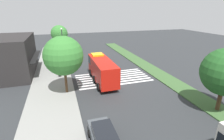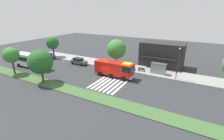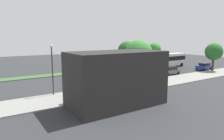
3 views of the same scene
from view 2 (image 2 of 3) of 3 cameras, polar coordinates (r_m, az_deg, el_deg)
ground_plane at (r=35.68m, az=-2.88°, el=-2.95°), size 120.00×120.00×0.00m
sidewalk at (r=43.31m, az=3.54°, el=1.33°), size 60.00×5.79×0.14m
median_strip at (r=29.87m, az=-10.89°, el=-7.95°), size 60.00×3.00×0.14m
crosswalk at (r=34.56m, az=0.54°, el=-3.69°), size 5.85×11.51×0.01m
fire_truck at (r=35.76m, az=1.20°, el=0.56°), size 9.11×2.87×3.62m
parked_car_west at (r=54.11m, az=-21.59°, el=4.67°), size 4.27×2.16×1.74m
parked_car_mid at (r=45.70m, az=-11.71°, el=3.09°), size 4.72×2.04×1.85m
transit_bus at (r=46.62m, az=-26.64°, el=3.20°), size 10.45×3.09×3.57m
bus_stop_shelter at (r=38.68m, az=16.13°, el=1.10°), size 3.50×1.40×2.46m
bench_near_shelter at (r=40.03m, az=10.39°, el=0.24°), size 1.60×0.50×0.90m
street_lamp at (r=36.40m, az=22.37°, el=2.89°), size 0.36×0.36×6.82m
storefront_building at (r=44.96m, az=17.22°, el=5.27°), size 11.06×6.33×6.32m
sidewalk_tree_far_west at (r=54.73m, az=-20.31°, el=8.94°), size 3.94×3.94×6.43m
sidewalk_tree_west at (r=40.65m, az=1.59°, el=7.37°), size 4.85×4.85×7.32m
median_tree_far_west at (r=43.13m, az=-32.12°, el=4.45°), size 3.53×3.53×6.24m
median_tree_west at (r=35.12m, az=-24.02°, el=2.62°), size 4.87×4.87×6.75m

